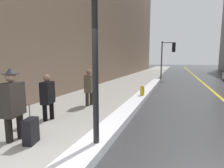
# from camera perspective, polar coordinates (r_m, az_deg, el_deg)

# --- Properties ---
(sidewalk_slab) EXTENTS (4.00, 80.00, 0.01)m
(sidewalk_slab) POSITION_cam_1_polar(r_m,az_deg,el_deg) (17.45, 7.52, 1.42)
(sidewalk_slab) COLOR #9E9B93
(sidewalk_slab) RESTS_ON ground
(road_centre_stripe) EXTENTS (0.16, 80.00, 0.00)m
(road_centre_stripe) POSITION_cam_1_polar(r_m,az_deg,el_deg) (17.18, 27.44, 0.50)
(road_centre_stripe) COLOR gold
(road_centre_stripe) RESTS_ON ground
(snow_bank_curb) EXTENTS (0.60, 15.92, 0.21)m
(snow_bank_curb) POSITION_cam_1_polar(r_m,az_deg,el_deg) (8.83, 9.34, -4.14)
(snow_bank_curb) COLOR white
(snow_bank_curb) RESTS_ON ground
(building_facade_left) EXTENTS (6.00, 36.00, 18.09)m
(building_facade_left) POSITION_cam_1_polar(r_m,az_deg,el_deg) (24.67, -1.76, 24.56)
(building_facade_left) COLOR #846B56
(building_facade_left) RESTS_ON ground
(lamp_post) EXTENTS (0.28, 0.28, 5.04)m
(lamp_post) POSITION_cam_1_polar(r_m,az_deg,el_deg) (3.63, -5.74, 25.29)
(lamp_post) COLOR black
(lamp_post) RESTS_ON ground
(traffic_light_near) EXTENTS (1.30, 0.46, 3.75)m
(traffic_light_near) POSITION_cam_1_polar(r_m,az_deg,el_deg) (18.15, 18.13, 9.90)
(traffic_light_near) COLOR black
(traffic_light_near) RESTS_ON ground
(pedestrian_in_fedora) EXTENTS (0.43, 0.59, 1.75)m
(pedestrian_in_fedora) POSITION_cam_1_polar(r_m,az_deg,el_deg) (4.69, -29.69, -5.03)
(pedestrian_in_fedora) COLOR black
(pedestrian_in_fedora) RESTS_ON ground
(pedestrian_with_shoulder_bag) EXTENTS (0.38, 0.71, 1.48)m
(pedestrian_with_shoulder_bag) POSITION_cam_1_polar(r_m,az_deg,el_deg) (5.88, -20.23, -3.46)
(pedestrian_with_shoulder_bag) COLOR black
(pedestrian_with_shoulder_bag) RESTS_ON ground
(pedestrian_trailing) EXTENTS (0.40, 0.56, 1.55)m
(pedestrian_trailing) POSITION_cam_1_polar(r_m,az_deg,el_deg) (7.37, -7.51, -0.51)
(pedestrian_trailing) COLOR #2A241B
(pedestrian_trailing) RESTS_ON ground
(rolling_suitcase) EXTENTS (0.30, 0.40, 0.95)m
(rolling_suitcase) POSITION_cam_1_polar(r_m,az_deg,el_deg) (4.53, -24.98, -13.80)
(rolling_suitcase) COLOR black
(rolling_suitcase) RESTS_ON ground
(fire_hydrant) EXTENTS (0.20, 0.20, 0.70)m
(fire_hydrant) POSITION_cam_1_polar(r_m,az_deg,el_deg) (8.67, 9.83, -2.75)
(fire_hydrant) COLOR gold
(fire_hydrant) RESTS_ON ground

